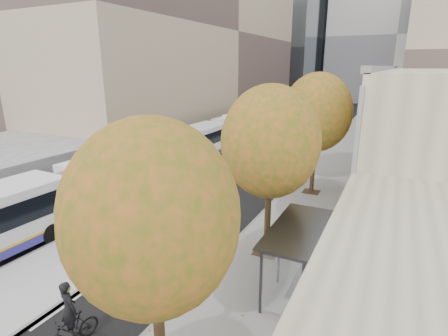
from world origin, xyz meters
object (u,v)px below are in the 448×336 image
Objects in this scene: bus_shelter at (303,239)px; distant_car at (298,110)px; bus_near at (86,187)px; bus_far at (226,132)px; cyclist at (71,323)px.

distant_car is (-13.74, 51.04, -1.47)m from bus_shelter.
bus_near is (-12.93, 1.73, -0.52)m from bus_shelter.
bus_far is 28.04m from cyclist.
bus_near is at bearing 146.47° from cyclist.
bus_shelter is at bearing -69.69° from distant_car.
distant_car is at bearing 90.75° from bus_far.
bus_far reaches higher than distant_car.
bus_near is at bearing -83.82° from distant_car.
bus_shelter is 0.24× the size of bus_far.
bus_far reaches higher than bus_near.
bus_shelter is 52.88m from distant_car.
bus_near reaches higher than cyclist.
bus_far reaches higher than cyclist.
cyclist is (-5.55, -5.84, -1.35)m from bus_shelter.
distant_car is at bearing 110.37° from cyclist.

